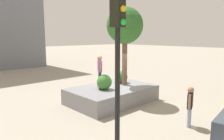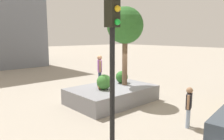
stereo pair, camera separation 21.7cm
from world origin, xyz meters
name	(u,v)px [view 1 (the left image)]	position (x,y,z in m)	size (l,w,h in m)	color
ground_plane	(114,99)	(0.00, 0.00, 0.00)	(120.00, 120.00, 0.00)	#9E9384
planter_ledge	(112,94)	(0.38, 0.25, 0.40)	(4.37, 2.87, 0.80)	gray
plaza_tree	(125,26)	(-0.47, 0.34, 3.94)	(1.93, 1.93, 4.15)	brown
boxwood_shrub	(121,77)	(-0.70, -0.11, 1.15)	(0.69, 0.69, 0.69)	#2D6628
hedge_clump	(104,82)	(1.00, 0.36, 1.18)	(0.75, 0.75, 0.75)	#3D7A33
skateboard	(100,87)	(0.98, -0.01, 0.86)	(0.61, 0.79, 0.07)	brown
skateboarder	(100,69)	(0.98, -0.01, 1.81)	(0.39, 0.48, 1.62)	navy
traffic_light_corner	(118,53)	(4.44, 4.76, 3.05)	(0.30, 0.35, 4.47)	black
pedestrian_crossing	(190,104)	(0.37, 4.55, 0.90)	(0.50, 0.31, 1.56)	#8C9EB7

